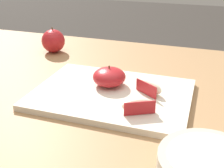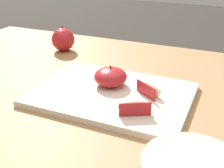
% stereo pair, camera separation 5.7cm
% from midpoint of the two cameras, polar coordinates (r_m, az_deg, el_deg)
% --- Properties ---
extents(dining_table, '(1.32, 0.86, 0.78)m').
position_cam_midpoint_polar(dining_table, '(0.81, -1.03, -7.88)').
color(dining_table, '#9E754C').
rests_on(dining_table, ground_plane).
extents(cutting_board, '(0.37, 0.27, 0.02)m').
position_cam_midpoint_polar(cutting_board, '(0.71, 2.29, -2.06)').
color(cutting_board, beige).
rests_on(cutting_board, dining_table).
extents(apple_half_skin_up, '(0.08, 0.08, 0.05)m').
position_cam_midpoint_polar(apple_half_skin_up, '(0.73, 1.93, 1.39)').
color(apple_half_skin_up, '#B21E23').
rests_on(apple_half_skin_up, cutting_board).
extents(apple_wedge_left, '(0.07, 0.06, 0.03)m').
position_cam_midpoint_polar(apple_wedge_left, '(0.69, 9.72, -0.97)').
color(apple_wedge_left, '#F4EACC').
rests_on(apple_wedge_left, cutting_board).
extents(apple_wedge_near_knife, '(0.07, 0.05, 0.03)m').
position_cam_midpoint_polar(apple_wedge_near_knife, '(0.61, 7.05, -4.47)').
color(apple_wedge_near_knife, '#F4EACC').
rests_on(apple_wedge_near_knife, cutting_board).
extents(whole_apple_crimson, '(0.08, 0.08, 0.09)m').
position_cam_midpoint_polar(whole_apple_crimson, '(1.04, -8.02, 8.60)').
color(whole_apple_crimson, '#B21E23').
rests_on(whole_apple_crimson, dining_table).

